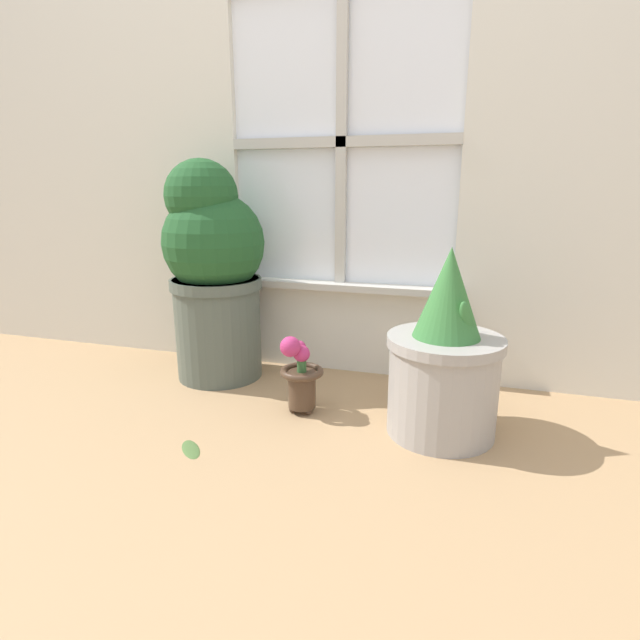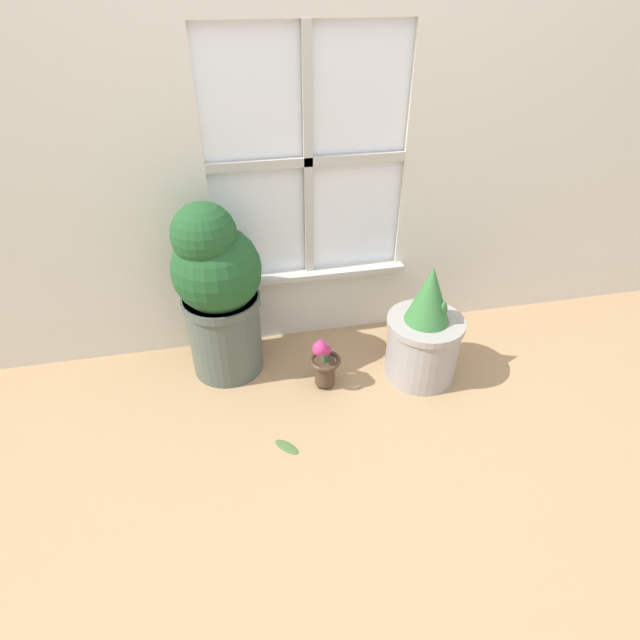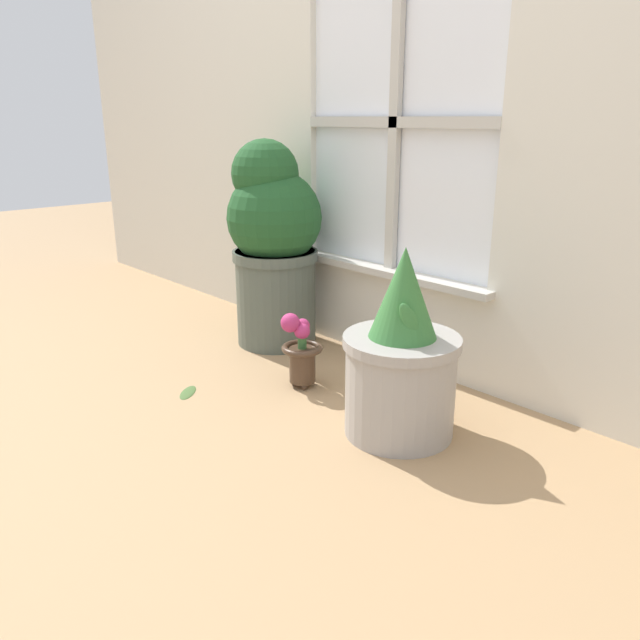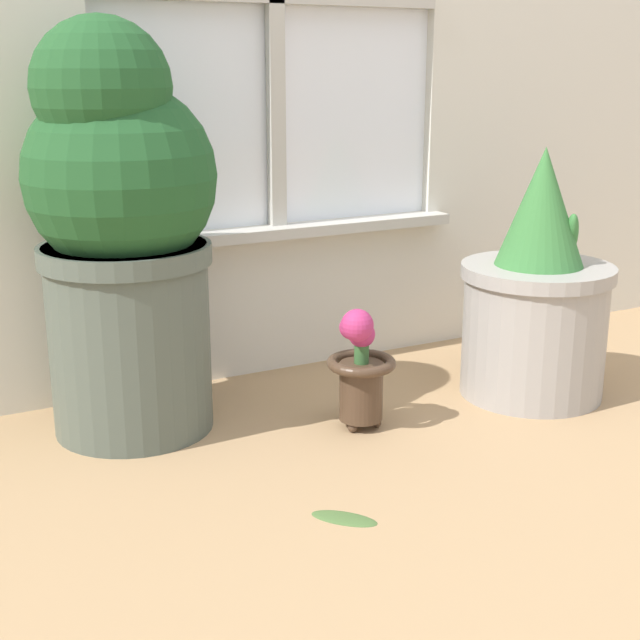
# 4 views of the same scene
# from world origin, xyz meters

# --- Properties ---
(ground_plane) EXTENTS (10.00, 10.00, 0.00)m
(ground_plane) POSITION_xyz_m (0.00, 0.00, 0.00)
(ground_plane) COLOR tan
(potted_plant_left) EXTENTS (0.36, 0.36, 0.78)m
(potted_plant_left) POSITION_xyz_m (-0.41, 0.49, 0.41)
(potted_plant_left) COLOR #4C564C
(potted_plant_left) RESTS_ON ground_plane
(potted_plant_right) EXTENTS (0.32, 0.32, 0.53)m
(potted_plant_right) POSITION_xyz_m (0.41, 0.27, 0.21)
(potted_plant_right) COLOR #9E9993
(potted_plant_right) RESTS_ON ground_plane
(flower_vase) EXTENTS (0.14, 0.14, 0.25)m
(flower_vase) POSITION_xyz_m (-0.02, 0.27, 0.13)
(flower_vase) COLOR #473323
(flower_vase) RESTS_ON ground_plane
(fallen_leaf) EXTENTS (0.11, 0.11, 0.01)m
(fallen_leaf) POSITION_xyz_m (-0.23, -0.03, 0.00)
(fallen_leaf) COLOR #476633
(fallen_leaf) RESTS_ON ground_plane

